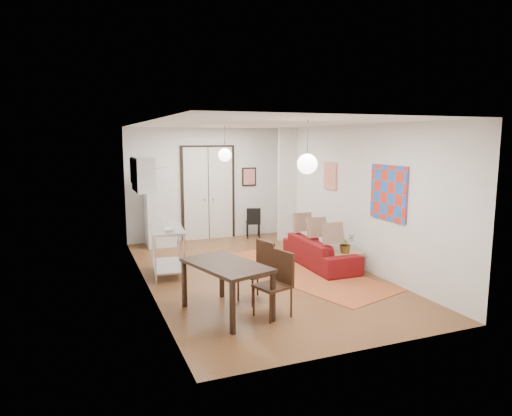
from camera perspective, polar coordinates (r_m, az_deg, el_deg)
name	(u,v)px	position (r m, az deg, el deg)	size (l,w,h in m)	color
floor	(257,274)	(9.01, 0.15, -8.24)	(7.00, 7.00, 0.00)	brown
ceiling	(257,123)	(8.63, 0.15, 10.52)	(4.20, 7.00, 0.02)	white
wall_back	(208,184)	(12.00, -6.06, 3.03)	(4.20, 0.02, 2.90)	silver
wall_front	(365,237)	(5.65, 13.45, -3.55)	(4.20, 0.02, 2.90)	silver
wall_left	(145,207)	(8.17, -13.67, 0.18)	(0.02, 7.00, 2.90)	silver
wall_right	(351,196)	(9.67, 11.79, 1.53)	(0.02, 7.00, 2.90)	silver
double_doors	(208,193)	(11.99, -5.98, 1.82)	(1.44, 0.06, 2.50)	silver
stub_partition	(287,185)	(11.76, 3.93, 2.94)	(0.50, 0.10, 2.90)	silver
wall_cabinet	(143,174)	(9.62, -13.96, 4.12)	(0.35, 1.00, 0.70)	silver
painting_popart	(389,193)	(8.63, 16.25, 1.86)	(0.05, 1.00, 1.00)	red
painting_abstract	(330,176)	(10.30, 9.29, 3.99)	(0.05, 0.50, 0.60)	beige
poster_back	(249,177)	(12.32, -0.86, 3.92)	(0.40, 0.03, 0.50)	red
print_left	(132,170)	(10.09, -15.20, 4.56)	(0.03, 0.44, 0.54)	#996540
pendant_back	(225,155)	(10.51, -3.92, 6.64)	(0.30, 0.30, 0.80)	white
pendant_front	(307,164)	(6.82, 6.42, 5.49)	(0.30, 0.30, 0.80)	white
kilim_rug	(299,272)	(9.16, 5.37, -7.97)	(1.49, 3.97, 0.01)	#B9582E
sofa	(320,252)	(9.59, 8.06, -5.45)	(0.79, 2.02, 0.59)	maroon
coffee_table	(341,256)	(9.16, 10.54, -5.90)	(0.97, 0.68, 0.39)	tan
potted_plant	(345,243)	(9.15, 11.11, -4.35)	(0.30, 0.34, 0.38)	#36692F
kitchen_counter	(168,245)	(8.99, -10.99, -4.52)	(0.74, 1.26, 0.92)	silver
bowl	(170,230)	(8.63, -10.69, -2.68)	(0.22, 0.22, 0.05)	silver
soap_bottle	(162,221)	(9.14, -11.67, -1.64)	(0.09, 0.09, 0.19)	teal
fridge	(160,207)	(11.41, -11.97, 0.07)	(0.67, 0.67, 1.90)	silver
dining_table	(226,269)	(6.87, -3.72, -7.62)	(1.18, 1.58, 0.78)	black
dining_chair_near	(253,266)	(7.51, -0.38, -7.26)	(0.57, 0.71, 0.97)	#341A10
dining_chair_far	(270,278)	(6.89, 1.75, -8.74)	(0.57, 0.71, 0.97)	#341A10
black_side_chair	(252,220)	(12.23, -0.49, -1.45)	(0.46, 0.47, 0.81)	black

